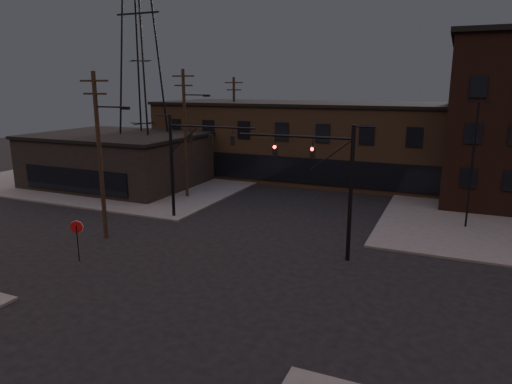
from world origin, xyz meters
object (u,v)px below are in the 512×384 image
at_px(traffic_signal_far, 186,155).
at_px(car_crossing, 305,174).
at_px(stop_sign, 77,231).
at_px(traffic_signal_near, 332,177).

distance_m(traffic_signal_far, car_crossing, 18.55).
distance_m(stop_sign, car_crossing, 28.10).
xyz_separation_m(traffic_signal_far, car_crossing, (3.90, 17.61, -4.32)).
xyz_separation_m(stop_sign, car_crossing, (5.18, 27.59, -1.15)).
height_order(traffic_signal_far, car_crossing, traffic_signal_far).
bearing_deg(stop_sign, car_crossing, 79.37).
distance_m(traffic_signal_near, car_crossing, 23.03).
relative_size(traffic_signal_near, car_crossing, 1.91).
xyz_separation_m(traffic_signal_near, car_crossing, (-8.18, 21.11, -4.24)).
bearing_deg(traffic_signal_far, car_crossing, 77.52).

